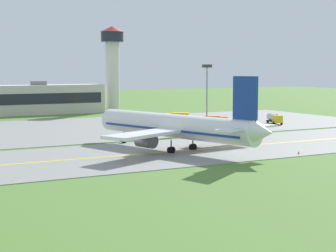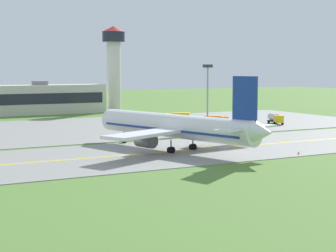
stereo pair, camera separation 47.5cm
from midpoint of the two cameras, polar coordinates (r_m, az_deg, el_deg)
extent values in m
plane|color=#517A33|center=(91.85, -3.40, -2.91)|extent=(500.00, 500.00, 0.00)
cube|color=gray|center=(91.84, -3.40, -2.88)|extent=(240.00, 28.00, 0.10)
cube|color=gray|center=(134.06, -7.20, -0.17)|extent=(140.00, 52.00, 0.10)
cube|color=yellow|center=(91.83, -3.40, -2.84)|extent=(220.00, 0.60, 0.01)
cylinder|color=white|center=(96.09, 0.43, 0.01)|extent=(13.24, 33.78, 4.00)
cone|color=white|center=(109.64, -6.32, 0.70)|extent=(4.37, 3.55, 3.80)
cone|color=white|center=(84.16, 9.34, -0.62)|extent=(4.15, 4.02, 3.40)
cube|color=navy|center=(96.14, 0.43, -0.28)|extent=(12.57, 31.19, 0.36)
cube|color=#1E232D|center=(107.87, -5.60, 0.99)|extent=(3.77, 2.67, 0.70)
cube|color=white|center=(88.73, -2.44, -0.80)|extent=(15.65, 10.50, 0.50)
cylinder|color=#47474C|center=(91.70, -2.35, -1.47)|extent=(3.15, 3.90, 2.30)
cylinder|color=black|center=(92.88, -3.02, -1.38)|extent=(2.09, 0.82, 2.10)
cube|color=white|center=(100.87, 4.73, -0.02)|extent=(15.52, 6.85, 0.50)
cylinder|color=#47474C|center=(100.85, 3.12, -0.81)|extent=(3.15, 3.90, 2.30)
cylinder|color=black|center=(101.92, 2.45, -0.73)|extent=(2.09, 0.82, 2.10)
cube|color=navy|center=(85.79, 7.56, 2.78)|extent=(1.60, 4.34, 6.50)
cube|color=white|center=(83.52, 6.28, -0.35)|extent=(6.46, 4.48, 0.30)
cube|color=white|center=(88.56, 8.89, -0.03)|extent=(6.33, 3.41, 0.30)
cylinder|color=slate|center=(105.92, -4.56, -1.00)|extent=(0.24, 0.24, 1.65)
cylinder|color=black|center=(106.02, -4.56, -1.44)|extent=(0.64, 1.15, 1.10)
cylinder|color=slate|center=(93.20, 0.17, -1.92)|extent=(0.24, 0.24, 1.65)
cylinder|color=black|center=(93.12, 0.05, -2.44)|extent=(0.64, 1.15, 1.10)
cylinder|color=black|center=(93.50, 0.29, -2.40)|extent=(0.64, 1.15, 1.10)
cylinder|color=slate|center=(96.90, 2.35, -1.63)|extent=(0.24, 0.24, 1.65)
cylinder|color=black|center=(96.81, 2.24, -2.12)|extent=(0.64, 1.15, 1.10)
cylinder|color=black|center=(97.21, 2.46, -2.09)|extent=(0.64, 1.15, 1.10)
cube|color=yellow|center=(145.88, 0.02, 0.93)|extent=(2.66, 2.69, 1.80)
cube|color=#1E232D|center=(146.00, -0.28, 1.06)|extent=(1.26, 1.50, 0.81)
cube|color=yellow|center=(145.34, 1.18, 0.95)|extent=(4.58, 4.29, 2.00)
cylinder|color=orange|center=(145.80, 0.02, 1.33)|extent=(0.20, 0.20, 0.18)
cylinder|color=black|center=(145.00, -0.05, 0.49)|extent=(0.89, 0.80, 0.90)
cylinder|color=black|center=(146.95, 0.09, 0.56)|extent=(0.89, 0.80, 0.90)
cylinder|color=black|center=(144.28, 1.44, 0.46)|extent=(0.89, 0.80, 0.90)
cylinder|color=black|center=(146.34, 1.57, 0.53)|extent=(0.89, 0.80, 0.90)
cube|color=orange|center=(135.94, 5.53, 0.55)|extent=(2.63, 2.67, 1.80)
cube|color=#1E232D|center=(135.89, 5.85, 0.68)|extent=(1.17, 1.57, 0.81)
cube|color=orange|center=(136.03, 4.26, 0.61)|extent=(4.64, 4.15, 2.00)
cylinder|color=orange|center=(135.85, 5.53, 0.97)|extent=(0.20, 0.20, 0.18)
cylinder|color=black|center=(137.03, 5.53, 0.15)|extent=(0.91, 0.77, 0.90)
cylinder|color=black|center=(135.04, 5.51, 0.07)|extent=(0.91, 0.77, 0.90)
cylinder|color=black|center=(137.23, 3.93, 0.17)|extent=(0.91, 0.77, 0.90)
cylinder|color=black|center=(135.14, 3.88, 0.08)|extent=(0.91, 0.77, 0.90)
cube|color=yellow|center=(141.78, 10.80, 0.69)|extent=(2.44, 2.31, 1.80)
cube|color=#1E232D|center=(141.05, 10.92, 0.79)|extent=(1.79, 0.66, 0.81)
cylinder|color=silver|center=(144.53, 10.35, 0.89)|extent=(2.96, 4.54, 1.80)
cube|color=#383838|center=(144.62, 10.34, 0.49)|extent=(3.25, 4.63, 0.24)
cylinder|color=orange|center=(141.69, 10.80, 1.09)|extent=(0.20, 0.20, 0.18)
cylinder|color=black|center=(142.26, 11.16, 0.27)|extent=(0.55, 0.95, 0.90)
cylinder|color=black|center=(141.50, 10.41, 0.26)|extent=(0.55, 0.95, 0.90)
cylinder|color=black|center=(145.81, 10.60, 0.42)|extent=(0.55, 0.95, 0.90)
cylinder|color=black|center=(145.03, 9.83, 0.40)|extent=(0.55, 0.95, 0.90)
cube|color=slate|center=(177.02, -12.87, 4.21)|extent=(4.00, 4.00, 1.20)
cylinder|color=silver|center=(184.99, -5.63, 4.91)|extent=(4.40, 4.40, 22.18)
cylinder|color=#1E232D|center=(185.23, -5.67, 8.84)|extent=(7.20, 7.20, 3.20)
cone|color=maroon|center=(185.38, -5.67, 9.61)|extent=(7.60, 7.60, 1.80)
cylinder|color=gray|center=(130.19, 3.79, 2.76)|extent=(0.36, 0.36, 14.00)
cube|color=#333333|center=(130.01, 3.81, 5.99)|extent=(2.40, 0.50, 0.70)
cone|color=orange|center=(94.31, 12.77, -2.63)|extent=(0.44, 0.44, 0.60)
camera|label=1|loc=(0.24, -90.14, -0.01)|focal=61.09mm
camera|label=2|loc=(0.24, 89.86, 0.01)|focal=61.09mm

